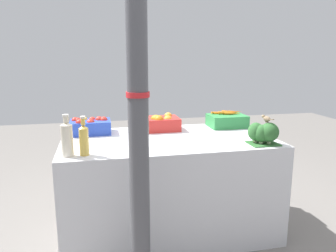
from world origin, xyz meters
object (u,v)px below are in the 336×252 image
at_px(support_pole, 138,114).
at_px(juice_bottle_golden, 84,139).
at_px(apple_crate, 90,126).
at_px(juice_bottle_cloudy, 67,138).
at_px(orange_crate, 160,123).
at_px(sparrow_bird, 267,119).
at_px(broccoli_pile, 263,133).
at_px(carrot_crate, 227,120).

distance_m(support_pole, juice_bottle_golden, 0.56).
bearing_deg(juice_bottle_golden, apple_crate, 87.30).
bearing_deg(juice_bottle_cloudy, apple_crate, 77.82).
height_order(support_pole, orange_crate, support_pole).
distance_m(juice_bottle_cloudy, sparrow_bird, 1.45).
bearing_deg(sparrow_bird, juice_bottle_cloudy, 80.61).
bearing_deg(juice_bottle_golden, broccoli_pile, 0.27).
distance_m(carrot_crate, juice_bottle_cloudy, 1.55).
bearing_deg(orange_crate, support_pole, -107.49).
height_order(carrot_crate, broccoli_pile, broccoli_pile).
bearing_deg(apple_crate, carrot_crate, 0.21).
height_order(apple_crate, orange_crate, orange_crate).
distance_m(carrot_crate, broccoli_pile, 0.64).
xyz_separation_m(carrot_crate, juice_bottle_cloudy, (-1.41, -0.65, 0.06)).
relative_size(juice_bottle_golden, sparrow_bird, 1.99).
xyz_separation_m(juice_bottle_cloudy, juice_bottle_golden, (0.11, -0.00, -0.01)).
distance_m(broccoli_pile, sparrow_bird, 0.11).
relative_size(carrot_crate, broccoli_pile, 1.56).
height_order(support_pole, juice_bottle_golden, support_pole).
distance_m(carrot_crate, sparrow_bird, 0.66).
xyz_separation_m(orange_crate, sparrow_bird, (0.70, -0.64, 0.13)).
height_order(orange_crate, juice_bottle_golden, juice_bottle_golden).
relative_size(carrot_crate, sparrow_bird, 2.53).
relative_size(broccoli_pile, sparrow_bird, 1.62).
xyz_separation_m(support_pole, juice_bottle_golden, (-0.32, 0.39, -0.22)).
bearing_deg(orange_crate, broccoli_pile, -43.03).
relative_size(juice_bottle_cloudy, juice_bottle_golden, 1.06).
height_order(juice_bottle_golden, sparrow_bird, juice_bottle_golden).
height_order(apple_crate, broccoli_pile, broccoli_pile).
height_order(orange_crate, sparrow_bird, sparrow_bird).
distance_m(juice_bottle_golden, sparrow_bird, 1.34).
bearing_deg(sparrow_bird, apple_crate, 54.41).
distance_m(apple_crate, juice_bottle_golden, 0.65).
bearing_deg(apple_crate, broccoli_pile, -26.26).
bearing_deg(orange_crate, sparrow_bird, -42.63).
bearing_deg(broccoli_pile, juice_bottle_cloudy, -179.75).
xyz_separation_m(support_pole, juice_bottle_cloudy, (-0.43, 0.39, -0.21)).
bearing_deg(support_pole, carrot_crate, 46.90).
bearing_deg(support_pole, apple_crate, 105.61).
bearing_deg(support_pole, juice_bottle_golden, 129.14).
bearing_deg(juice_bottle_cloudy, juice_bottle_golden, -0.00).
bearing_deg(orange_crate, juice_bottle_golden, -135.30).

